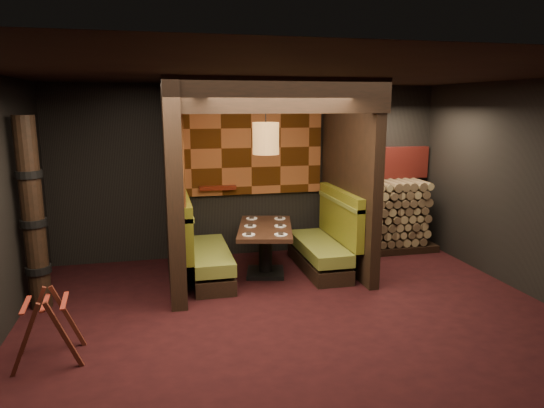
{
  "coord_description": "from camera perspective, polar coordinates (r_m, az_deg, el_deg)",
  "views": [
    {
      "loc": [
        -1.52,
        -5.18,
        2.52
      ],
      "look_at": [
        0.0,
        1.3,
        1.15
      ],
      "focal_mm": 32.0,
      "sensor_mm": 36.0,
      "label": 1
    }
  ],
  "objects": [
    {
      "name": "lacquer_shelf",
      "position": [
        8.0,
        -6.41,
        1.91
      ],
      "size": [
        0.6,
        0.12,
        0.07
      ],
      "primitive_type": "cube",
      "color": "#58180C",
      "rests_on": "wall_back"
    },
    {
      "name": "wall_front",
      "position": [
        3.06,
        17.91,
        -9.88
      ],
      "size": [
        6.5,
        0.02,
        2.85
      ],
      "primitive_type": "cube",
      "color": "black",
      "rests_on": "ground"
    },
    {
      "name": "partition_right",
      "position": [
        7.52,
        9.0,
        3.11
      ],
      "size": [
        0.15,
        2.1,
        2.85
      ],
      "primitive_type": "cube",
      "color": "black",
      "rests_on": "floor"
    },
    {
      "name": "dining_table",
      "position": [
        7.24,
        -0.79,
        -4.46
      ],
      "size": [
        1.07,
        1.56,
        0.75
      ],
      "color": "black",
      "rests_on": "floor"
    },
    {
      "name": "place_settings",
      "position": [
        7.18,
        -0.8,
        -2.57
      ],
      "size": [
        0.84,
        1.23,
        0.03
      ],
      "color": "white",
      "rests_on": "dining_table"
    },
    {
      "name": "totem_column",
      "position": [
        6.6,
        -26.3,
        -1.25
      ],
      "size": [
        0.31,
        0.31,
        2.4
      ],
      "color": "black",
      "rests_on": "floor"
    },
    {
      "name": "tapa_back_panel",
      "position": [
        8.06,
        -2.48,
        6.63
      ],
      "size": [
        2.4,
        0.06,
        1.55
      ],
      "primitive_type": "cube",
      "color": "brown",
      "rests_on": "wall_back"
    },
    {
      "name": "booth_bench_right",
      "position": [
        7.56,
        6.3,
        -4.73
      ],
      "size": [
        0.68,
        1.6,
        1.14
      ],
      "color": "black",
      "rests_on": "floor"
    },
    {
      "name": "ceiling",
      "position": [
        5.41,
        3.26,
        15.22
      ],
      "size": [
        6.5,
        5.5,
        0.02
      ],
      "primitive_type": "cube",
      "color": "black",
      "rests_on": "ground"
    },
    {
      "name": "mosaic_header",
      "position": [
        8.79,
        12.59,
        4.71
      ],
      "size": [
        1.83,
        0.1,
        0.56
      ],
      "primitive_type": "cube",
      "color": "maroon",
      "rests_on": "wall_back"
    },
    {
      "name": "wall_right",
      "position": [
        7.13,
        29.12,
        1.32
      ],
      "size": [
        0.02,
        5.5,
        2.85
      ],
      "primitive_type": "cube",
      "color": "black",
      "rests_on": "ground"
    },
    {
      "name": "booth_bench_left",
      "position": [
        7.17,
        -8.18,
        -5.68
      ],
      "size": [
        0.68,
        1.6,
        1.14
      ],
      "color": "black",
      "rests_on": "floor"
    },
    {
      "name": "header_beam",
      "position": [
        6.07,
        1.09,
        12.67
      ],
      "size": [
        2.85,
        0.18,
        0.44
      ],
      "primitive_type": "cube",
      "color": "black",
      "rests_on": "partition_left"
    },
    {
      "name": "luggage_rack",
      "position": [
        5.43,
        -24.91,
        -12.8
      ],
      "size": [
        0.72,
        0.53,
        0.75
      ],
      "color": "#471B12",
      "rests_on": "floor"
    },
    {
      "name": "wall_back",
      "position": [
        8.16,
        -2.35,
        3.9
      ],
      "size": [
        6.5,
        0.02,
        2.85
      ],
      "primitive_type": "cube",
      "color": "black",
      "rests_on": "ground"
    },
    {
      "name": "tapa_side_panel",
      "position": [
        7.04,
        -10.84,
        5.96
      ],
      "size": [
        0.04,
        1.85,
        1.45
      ],
      "primitive_type": "cube",
      "color": "brown",
      "rests_on": "partition_left"
    },
    {
      "name": "partition_left",
      "position": [
        6.92,
        -11.63,
        2.29
      ],
      "size": [
        0.2,
        2.2,
        2.85
      ],
      "primitive_type": "cube",
      "color": "black",
      "rests_on": "floor"
    },
    {
      "name": "pendant_lamp",
      "position": [
        6.93,
        -0.74,
        7.73
      ],
      "size": [
        0.38,
        0.38,
        1.03
      ],
      "color": "olive",
      "rests_on": "ceiling"
    },
    {
      "name": "bay_front_post",
      "position": [
        7.79,
        8.9,
        3.4
      ],
      "size": [
        0.08,
        0.08,
        2.85
      ],
      "primitive_type": "cube",
      "color": "black",
      "rests_on": "floor"
    },
    {
      "name": "firewood_stack",
      "position": [
        8.65,
        13.27,
        -1.43
      ],
      "size": [
        1.73,
        0.7,
        1.22
      ],
      "color": "black",
      "rests_on": "floor"
    },
    {
      "name": "floor",
      "position": [
        5.96,
        2.94,
        -13.49
      ],
      "size": [
        6.5,
        5.5,
        0.02
      ],
      "primitive_type": "cube",
      "color": "black",
      "rests_on": "ground"
    }
  ]
}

